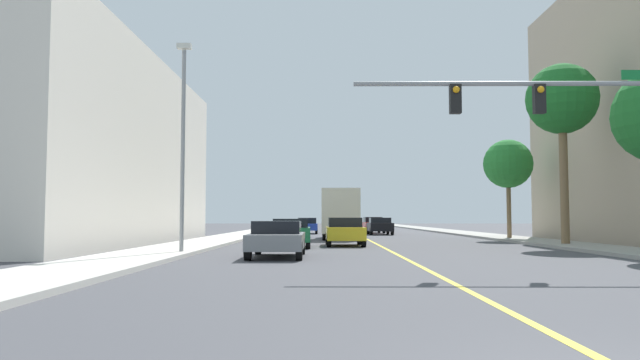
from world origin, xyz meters
TOP-DOWN VIEW (x-y plane):
  - ground at (0.00, 42.00)m, footprint 192.00×192.00m
  - sidewalk_left at (-9.47, 42.00)m, footprint 3.16×168.00m
  - sidewalk_right at (9.47, 42.00)m, footprint 3.16×168.00m
  - lane_marking_center at (0.00, 42.00)m, footprint 0.16×144.00m
  - building_left_near at (-20.46, 28.05)m, footprint 16.69×26.37m
  - traffic_signal_mast at (4.91, 12.18)m, footprint 10.41×0.36m
  - street_lamp at (-8.39, 18.27)m, footprint 0.56×0.28m
  - palm_mid at (9.23, 25.22)m, footprint 3.58×3.58m
  - palm_far at (9.13, 33.88)m, footprint 3.17×3.17m
  - car_gray at (-4.60, 17.16)m, footprint 1.99×4.46m
  - car_green at (-4.49, 24.14)m, footprint 1.98×3.91m
  - car_red at (1.68, 51.18)m, footprint 2.02×4.37m
  - car_black at (1.82, 45.55)m, footprint 1.99×4.12m
  - car_blue at (-4.41, 48.70)m, footprint 1.90×4.15m
  - car_yellow at (-1.81, 25.99)m, footprint 1.99×3.89m
  - delivery_truck at (-1.75, 35.33)m, footprint 2.62×8.07m

SIDE VIEW (x-z plane):
  - ground at x=0.00m, z-range 0.00..0.00m
  - lane_marking_center at x=0.00m, z-range 0.00..0.01m
  - sidewalk_left at x=-9.47m, z-range 0.00..0.15m
  - sidewalk_right at x=9.47m, z-range 0.00..0.15m
  - car_gray at x=-4.60m, z-range 0.03..1.36m
  - car_blue at x=-4.41m, z-range 0.03..1.45m
  - car_green at x=-4.49m, z-range 0.04..1.44m
  - car_black at x=1.82m, z-range 0.03..1.47m
  - car_yellow at x=-1.81m, z-range 0.03..1.48m
  - car_red at x=1.68m, z-range 0.02..1.52m
  - delivery_truck at x=-1.75m, z-range 0.09..3.37m
  - traffic_signal_mast at x=4.91m, z-range 1.52..7.06m
  - street_lamp at x=-8.39m, z-range 0.58..8.73m
  - palm_far at x=9.13m, z-range 1.72..8.11m
  - building_left_near at x=-20.46m, z-range 0.00..10.39m
  - palm_mid at x=9.23m, z-range 2.82..11.95m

